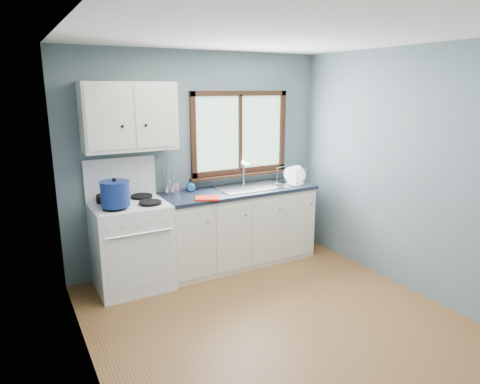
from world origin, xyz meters
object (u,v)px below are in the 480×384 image
utensil_crock (175,188)px  dish_rack (295,178)px  stockpot (115,193)px  skillet (109,197)px  gas_range (131,243)px  base_cabinets (238,230)px  thermos (168,179)px  sink (251,192)px

utensil_crock → dish_rack: bearing=-6.9°
stockpot → utensil_crock: 0.81m
skillet → dish_rack: size_ratio=0.83×
stockpot → dish_rack: 2.27m
gas_range → base_cabinets: bearing=0.8°
utensil_crock → base_cabinets: bearing=-11.2°
base_cabinets → dish_rack: dish_rack is taller
stockpot → utensil_crock: (0.73, 0.33, -0.10)m
base_cabinets → thermos: 1.06m
dish_rack → gas_range: bearing=159.3°
base_cabinets → stockpot: size_ratio=6.35×
skillet → dish_rack: bearing=-26.7°
thermos → skillet: bearing=-172.5°
base_cabinets → utensil_crock: bearing=168.8°
gas_range → stockpot: (-0.17, -0.16, 0.59)m
skillet → stockpot: stockpot is taller
base_cabinets → dish_rack: 0.98m
sink → stockpot: size_ratio=2.88×
skillet → sink: bearing=-26.8°
sink → base_cabinets: bearing=179.9°
stockpot → base_cabinets: bearing=7.0°
gas_range → stockpot: size_ratio=4.67×
base_cabinets → dish_rack: (0.80, -0.04, 0.57)m
sink → skillet: 1.66m
stockpot → thermos: (0.67, 0.38, -0.00)m
base_cabinets → skillet: 1.58m
gas_range → utensil_crock: (0.57, 0.17, 0.50)m
skillet → stockpot: (-0.00, -0.29, 0.10)m
utensil_crock → gas_range: bearing=-163.8°
stockpot → dish_rack: bearing=3.5°
stockpot → sink: bearing=6.2°
sink → utensil_crock: (-0.92, 0.15, 0.13)m
sink → utensil_crock: 0.94m
utensil_crock → sink: bearing=-9.1°
stockpot → thermos: size_ratio=0.88×
base_cabinets → thermos: thermos is taller
gas_range → base_cabinets: size_ratio=0.74×
sink → stockpot: (-1.65, -0.18, 0.23)m
thermos → dish_rack: bearing=-8.5°
gas_range → utensil_crock: gas_range is taller
gas_range → dish_rack: bearing=-0.6°
stockpot → thermos: bearing=29.2°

